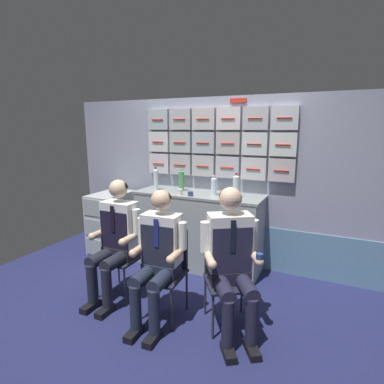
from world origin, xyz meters
TOP-DOWN VIEW (x-y plane):
  - ground at (0.00, 0.00)m, footprint 4.80×4.80m
  - galley_bulkhead at (0.01, 1.37)m, footprint 4.20×0.14m
  - galley_counter at (-0.06, 1.09)m, footprint 1.63×0.53m
  - service_trolley at (-1.32, 0.92)m, footprint 0.40×0.65m
  - folding_chair_left at (-0.52, 0.19)m, footprint 0.40×0.41m
  - crew_member_left at (-0.52, 0.03)m, footprint 0.50×0.61m
  - folding_chair_right at (0.08, 0.03)m, footprint 0.43×0.43m
  - crew_member_right at (0.09, -0.13)m, footprint 0.49×0.62m
  - folding_chair_by_counter at (0.64, 0.15)m, footprint 0.55×0.55m
  - crew_member_by_counter at (0.73, 0.02)m, footprint 0.63×0.71m
  - water_bottle_tall at (-0.32, 1.13)m, footprint 0.07×0.07m
  - water_bottle_short at (0.15, 1.08)m, footprint 0.07×0.07m
  - water_bottle_blue_cap at (-0.65, 1.04)m, footprint 0.06×0.06m
  - water_bottle_clear at (0.43, 1.05)m, footprint 0.08×0.08m
  - paper_cup_blue at (-0.08, 0.91)m, footprint 0.07×0.07m
  - coffee_cup_spare at (-0.23, 0.91)m, footprint 0.06×0.06m

SIDE VIEW (x-z plane):
  - ground at x=0.00m, z-range -0.04..0.00m
  - service_trolley at x=-1.32m, z-range 0.03..0.92m
  - galley_counter at x=-0.06m, z-range 0.00..0.97m
  - folding_chair_left at x=-0.52m, z-range 0.09..0.91m
  - folding_chair_right at x=0.08m, z-range 0.09..0.91m
  - folding_chair_by_counter at x=0.64m, z-range 0.09..0.91m
  - crew_member_right at x=0.09m, z-range 0.05..1.28m
  - crew_member_left at x=-0.52m, z-range 0.06..1.31m
  - crew_member_by_counter at x=0.73m, z-range 0.06..1.34m
  - paper_cup_blue at x=-0.08m, z-range 0.97..1.03m
  - coffee_cup_spare at x=-0.23m, z-range 0.97..1.04m
  - water_bottle_short at x=0.15m, z-range 0.96..1.20m
  - water_bottle_clear at x=0.43m, z-range 0.96..1.25m
  - water_bottle_tall at x=-0.32m, z-range 0.96..1.25m
  - galley_bulkhead at x=0.01m, z-range 0.04..2.19m
  - water_bottle_blue_cap at x=-0.65m, z-range 0.96..1.26m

